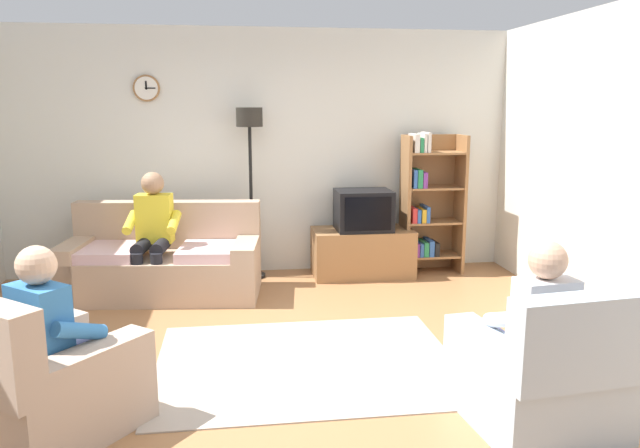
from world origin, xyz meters
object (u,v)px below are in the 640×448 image
Objects in this scene: armchair_near_bookshelf at (540,378)px; person_in_left_armchair at (56,330)px; couch at (163,264)px; tv_stand at (362,252)px; floor_lamp at (250,146)px; person_on_couch at (152,229)px; person_in_right_armchair at (534,323)px; tv at (363,210)px; armchair_near_window at (47,387)px; bookshelf at (428,203)px.

armchair_near_bookshelf is 0.86× the size of person_in_left_armchair.
couch is 1.81× the size of tv_stand.
floor_lamp is 3.93m from armchair_near_bookshelf.
person_in_right_armchair is (2.56, -2.70, -0.09)m from person_on_couch.
person_in_left_armchair is at bearing -129.61° from tv.
person_in_right_armchair is at bearing 96.58° from armchair_near_bookshelf.
person_in_left_armchair is 2.81m from person_in_right_armchair.
armchair_near_bookshelf is at bearing -49.20° from couch.
armchair_near_bookshelf is at bearing -5.66° from armchair_near_window.
couch is at bearing -169.12° from tv_stand.
tv_stand is at bearing 90.00° from tv.
person_in_left_armchair is (-0.30, -2.54, 0.29)m from couch.
person_in_left_armchair reaches higher than couch.
bookshelf reaches higher than armchair_near_bookshelf.
couch is 1.67× the size of armchair_near_window.
armchair_near_window is at bearing 174.34° from armchair_near_bookshelf.
tv reaches higher than armchair_near_bookshelf.
bookshelf is (0.76, 0.07, 0.52)m from tv_stand.
floor_lamp is 3.39m from person_in_left_armchair.
bookshelf is (2.88, 0.48, 0.47)m from couch.
armchair_near_window is 2.55m from person_on_couch.
floor_lamp is at bearing 67.99° from armchair_near_window.
person_in_right_armchair is (2.49, -2.81, 0.29)m from couch.
bookshelf reaches higher than person_in_right_armchair.
floor_lamp is (-1.22, 0.12, 0.71)m from tv.
armchair_near_window is 0.96× the size of person_on_couch.
bookshelf is 4.39m from person_in_left_armchair.
person_in_left_armchair reaches higher than armchair_near_bookshelf.
person_on_couch reaches higher than person_in_right_armchair.
person_on_couch is at bearing -166.72° from tv_stand.
person_in_right_armchair reaches higher than tv.
floor_lamp is at bearing 29.34° from couch.
floor_lamp is 3.56m from armchair_near_window.
person_on_couch is (-0.07, -0.11, 0.39)m from couch.
floor_lamp reaches higher than bookshelf.
person_in_left_armchair is at bearing -136.45° from bookshelf.
bookshelf is at bearing 83.28° from person_in_right_armchair.
tv is 0.38× the size of bookshelf.
tv_stand is 0.92m from bookshelf.
couch is 2.06× the size of armchair_near_bookshelf.
tv reaches higher than armchair_near_window.
armchair_near_bookshelf is (2.86, -0.28, 0.00)m from armchair_near_window.
person_on_couch reaches higher than armchair_near_window.
couch is 3.83m from armchair_near_bookshelf.
tv_stand is 0.98× the size of person_in_right_armchair.
tv_stand is at bearing 10.88° from couch.
armchair_near_bookshelf is (1.60, -3.40, -1.16)m from floor_lamp.
floor_lamp is (-1.22, 0.10, 1.19)m from tv_stand.
tv reaches higher than tv_stand.
person_in_right_armchair is (0.37, -3.21, 0.34)m from tv_stand.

